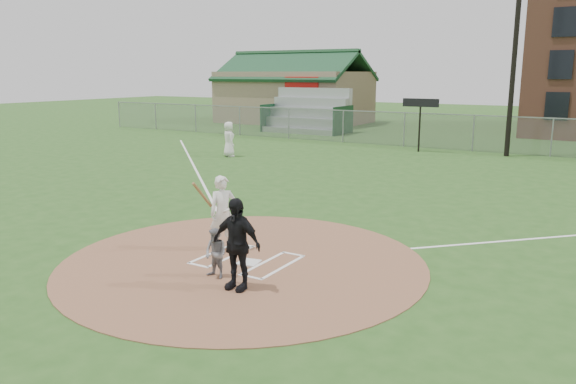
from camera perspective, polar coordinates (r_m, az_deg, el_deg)
The scene contains 14 objects.
ground at distance 13.11m, azimuth -4.55°, elevation -7.13°, with size 140.00×140.00×0.00m, color #274F1B.
dirt_circle at distance 13.11m, azimuth -4.55°, elevation -7.09°, with size 8.40×8.40×0.02m, color #8D5E43.
home_plate at distance 12.99m, azimuth -4.01°, elevation -7.14°, with size 0.46×0.46×0.03m, color silver.
foul_line_third at distance 25.40m, azimuth -9.29°, elevation 2.13°, with size 0.10×24.00×0.01m, color white.
catcher at distance 12.00m, azimuth -7.35°, elevation -6.20°, with size 0.52×0.41×1.08m, color gray.
umpire at distance 11.25m, azimuth -5.27°, elevation -5.26°, with size 1.10×0.46×1.88m, color black.
ondeck_player at distance 29.52m, azimuth -6.04°, elevation 5.36°, with size 0.89×0.58×1.82m, color white.
batters_boxes at distance 13.22m, azimuth -4.17°, elevation -6.85°, with size 2.08×1.88×0.01m.
batter_at_plate at distance 13.72m, azimuth -6.62°, elevation -2.16°, with size 0.76×1.10×1.85m.
outfield_fence at distance 33.02m, azimuth 18.31°, elevation 5.71°, with size 56.08×0.08×2.03m.
bleachers at distance 41.61m, azimuth 1.88°, elevation 8.27°, with size 6.08×3.20×3.20m.
clubhouse at distance 49.93m, azimuth 0.67°, elevation 9.82°, with size 12.20×8.71×6.23m.
light_pole at distance 31.57m, azimuth 22.23°, elevation 15.36°, with size 1.20×0.30×12.22m.
scoreboard_sign at distance 31.83m, azimuth 13.30°, elevation 8.26°, with size 2.00×0.10×2.93m.
Camera 1 is at (7.25, -10.04, 4.29)m, focal length 35.00 mm.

